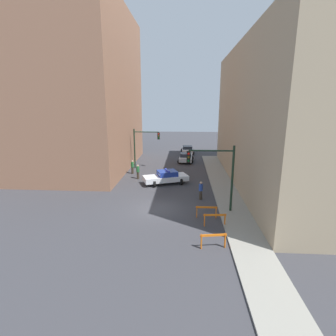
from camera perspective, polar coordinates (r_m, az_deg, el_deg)
The scene contains 15 objects.
ground_plane at distance 21.70m, azimuth -2.43°, elevation -8.88°, with size 120.00×120.00×0.00m, color #38383D.
sidewalk_right at distance 21.93m, azimuth 14.09°, elevation -8.88°, with size 2.40×44.00×0.12m.
building_corner_left at distance 36.77m, azimuth -19.74°, elevation 15.42°, with size 14.00×20.00×19.73m.
building_right at distance 30.08m, azimuth 26.01°, elevation 10.20°, with size 12.00×28.00×14.34m.
traffic_light_near at distance 20.43m, azimuth 10.71°, elevation -0.13°, with size 3.64×0.35×5.20m.
traffic_light_far at distance 34.49m, azimuth -5.54°, elevation 5.50°, with size 3.44×0.35×5.20m.
police_car at distance 28.04m, azimuth -0.44°, elevation -1.98°, with size 5.05×3.39×1.52m.
parked_car_near at distance 38.63m, azimuth 3.89°, elevation 2.34°, with size 2.41×4.38×1.31m.
parked_car_mid at distance 45.21m, azimuth 4.23°, elevation 4.04°, with size 2.34×4.34×1.31m.
pedestrian_crossing at distance 29.94m, azimuth -6.57°, elevation -0.77°, with size 0.46×0.46×1.66m.
pedestrian_corner at distance 32.22m, azimuth -7.75°, elevation 0.25°, with size 0.37×0.37×1.66m.
pedestrian_sidewalk at distance 23.62m, azimuth 7.14°, elevation -4.82°, with size 0.48×0.48×1.66m.
barrier_front at distance 16.28m, azimuth 9.84°, elevation -14.89°, with size 1.59×0.38×0.90m.
barrier_mid at distance 18.91m, azimuth 10.15°, elevation -10.63°, with size 1.60×0.29×0.90m.
barrier_back at distance 20.11m, azimuth 8.37°, elevation -9.03°, with size 1.60×0.17×0.90m.
Camera 1 is at (2.21, -19.89, 8.40)m, focal length 28.00 mm.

